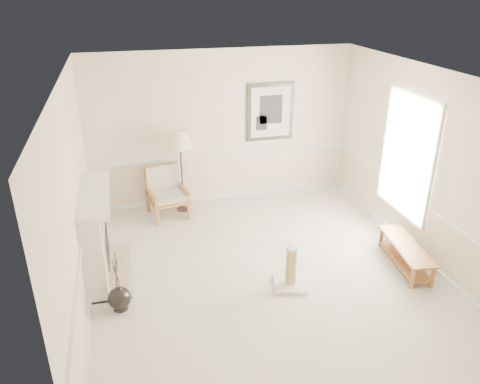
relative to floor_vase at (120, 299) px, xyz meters
name	(u,v)px	position (x,y,z in m)	size (l,w,h in m)	color
ground	(263,273)	(2.08, 0.34, -0.16)	(5.50, 5.50, 0.00)	silver
room	(274,152)	(2.22, 0.41, 1.70)	(5.04, 5.54, 2.92)	beige
fireplace	(96,235)	(-0.26, 0.94, 0.48)	(0.64, 1.64, 1.31)	white
floor_vase	(120,299)	(0.00, 0.00, 0.00)	(0.31, 0.31, 0.90)	black
armchair	(166,189)	(0.92, 2.67, 0.32)	(0.80, 0.84, 0.90)	#9A6631
floor_lamp	(180,141)	(1.24, 2.74, 1.20)	(0.58, 0.58, 1.56)	black
bench	(406,252)	(4.23, -0.02, 0.08)	(0.56, 1.32, 0.36)	#9A6631
scratching_post	(291,274)	(2.36, -0.08, 0.04)	(0.56, 0.56, 0.65)	silver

